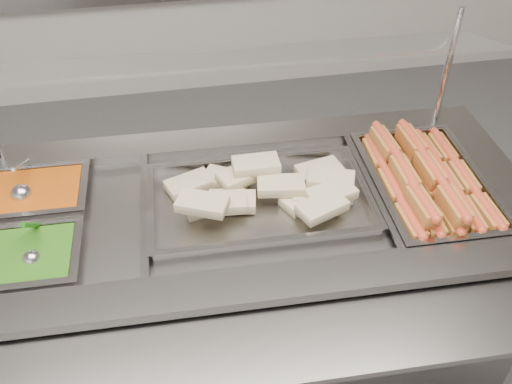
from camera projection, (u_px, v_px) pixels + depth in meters
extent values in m
cube|color=slate|center=(243.00, 294.00, 1.87)|extent=(1.62, 0.72, 0.77)
cube|color=gray|center=(258.00, 286.00, 1.37)|extent=(1.68, 0.17, 0.03)
cube|color=gray|center=(227.00, 139.00, 1.84)|extent=(1.68, 0.17, 0.03)
cube|color=gray|center=(499.00, 175.00, 1.70)|extent=(0.13, 0.51, 0.03)
cube|color=black|center=(241.00, 228.00, 1.67)|extent=(1.46, 0.55, 0.02)
cube|color=gray|center=(371.00, 186.00, 1.65)|extent=(0.03, 0.51, 0.01)
cube|color=gray|center=(145.00, 209.00, 1.57)|extent=(0.03, 0.51, 0.01)
cube|color=gray|center=(268.00, 345.00, 1.28)|extent=(1.61, 0.27, 0.02)
cylinder|color=silver|center=(447.00, 68.00, 1.77)|extent=(0.02, 0.02, 0.39)
cube|color=silver|center=(229.00, 59.00, 1.52)|extent=(1.48, 0.30, 0.08)
cube|color=#B83C0A|center=(39.00, 199.00, 1.65)|extent=(0.25, 0.20, 0.08)
cube|color=#215C0E|center=(25.00, 264.00, 1.46)|extent=(0.25, 0.20, 0.08)
cube|color=brown|center=(410.00, 224.00, 1.55)|extent=(0.05, 0.13, 0.05)
cylinder|color=red|center=(412.00, 218.00, 1.53)|extent=(0.03, 0.15, 0.03)
cube|color=brown|center=(391.00, 187.00, 1.66)|extent=(0.05, 0.13, 0.05)
cylinder|color=red|center=(392.00, 182.00, 1.65)|extent=(0.03, 0.15, 0.03)
cube|color=brown|center=(375.00, 156.00, 1.78)|extent=(0.05, 0.14, 0.05)
cylinder|color=red|center=(375.00, 151.00, 1.77)|extent=(0.03, 0.15, 0.03)
cube|color=brown|center=(430.00, 221.00, 1.55)|extent=(0.06, 0.14, 0.05)
cylinder|color=red|center=(431.00, 216.00, 1.54)|extent=(0.04, 0.15, 0.03)
cube|color=brown|center=(409.00, 186.00, 1.67)|extent=(0.05, 0.13, 0.05)
cylinder|color=red|center=(410.00, 181.00, 1.66)|extent=(0.03, 0.15, 0.03)
cube|color=brown|center=(391.00, 154.00, 1.79)|extent=(0.05, 0.13, 0.05)
cylinder|color=red|center=(392.00, 149.00, 1.78)|extent=(0.03, 0.15, 0.03)
cube|color=brown|center=(449.00, 219.00, 1.56)|extent=(0.05, 0.14, 0.05)
cylinder|color=red|center=(451.00, 214.00, 1.55)|extent=(0.04, 0.15, 0.03)
cube|color=brown|center=(427.00, 184.00, 1.68)|extent=(0.05, 0.14, 0.05)
cylinder|color=red|center=(429.00, 179.00, 1.66)|extent=(0.03, 0.15, 0.03)
cube|color=brown|center=(408.00, 153.00, 1.80)|extent=(0.05, 0.14, 0.05)
cylinder|color=red|center=(410.00, 148.00, 1.78)|extent=(0.03, 0.15, 0.03)
cube|color=brown|center=(468.00, 217.00, 1.57)|extent=(0.05, 0.14, 0.05)
cylinder|color=red|center=(470.00, 212.00, 1.55)|extent=(0.04, 0.15, 0.03)
cube|color=brown|center=(446.00, 182.00, 1.68)|extent=(0.05, 0.13, 0.05)
cylinder|color=red|center=(447.00, 177.00, 1.67)|extent=(0.03, 0.15, 0.03)
cube|color=brown|center=(425.00, 151.00, 1.80)|extent=(0.05, 0.13, 0.05)
cylinder|color=red|center=(427.00, 146.00, 1.79)|extent=(0.03, 0.15, 0.03)
cube|color=brown|center=(487.00, 215.00, 1.57)|extent=(0.05, 0.13, 0.05)
cylinder|color=red|center=(489.00, 210.00, 1.56)|extent=(0.03, 0.15, 0.03)
cube|color=brown|center=(463.00, 180.00, 1.69)|extent=(0.05, 0.14, 0.05)
cylinder|color=red|center=(465.00, 175.00, 1.68)|extent=(0.03, 0.15, 0.03)
cube|color=brown|center=(442.00, 150.00, 1.81)|extent=(0.05, 0.13, 0.05)
cylinder|color=red|center=(443.00, 145.00, 1.80)|extent=(0.03, 0.15, 0.03)
cube|color=brown|center=(422.00, 207.00, 1.53)|extent=(0.05, 0.13, 0.05)
cylinder|color=red|center=(424.00, 201.00, 1.52)|extent=(0.03, 0.15, 0.03)
cube|color=brown|center=(404.00, 174.00, 1.64)|extent=(0.05, 0.13, 0.05)
cylinder|color=red|center=(405.00, 169.00, 1.62)|extent=(0.03, 0.15, 0.03)
cube|color=brown|center=(384.00, 144.00, 1.75)|extent=(0.05, 0.13, 0.05)
cylinder|color=red|center=(385.00, 138.00, 1.74)|extent=(0.03, 0.15, 0.03)
cube|color=brown|center=(453.00, 206.00, 1.53)|extent=(0.05, 0.13, 0.05)
cylinder|color=red|center=(455.00, 201.00, 1.52)|extent=(0.03, 0.15, 0.03)
cube|color=brown|center=(430.00, 170.00, 1.65)|extent=(0.05, 0.13, 0.05)
cylinder|color=red|center=(431.00, 165.00, 1.64)|extent=(0.03, 0.15, 0.03)
cube|color=brown|center=(411.00, 142.00, 1.76)|extent=(0.05, 0.13, 0.05)
cylinder|color=red|center=(412.00, 136.00, 1.75)|extent=(0.03, 0.15, 0.03)
cube|color=tan|center=(326.00, 200.00, 1.60)|extent=(0.15, 0.11, 0.03)
cube|color=tan|center=(226.00, 179.00, 1.67)|extent=(0.15, 0.13, 0.03)
cube|color=tan|center=(232.00, 202.00, 1.60)|extent=(0.15, 0.10, 0.03)
cube|color=tan|center=(208.00, 205.00, 1.60)|extent=(0.15, 0.10, 0.03)
cube|color=tan|center=(305.00, 199.00, 1.62)|extent=(0.15, 0.13, 0.03)
cube|color=tan|center=(318.00, 199.00, 1.61)|extent=(0.15, 0.13, 0.03)
cube|color=tan|center=(189.00, 184.00, 1.66)|extent=(0.15, 0.12, 0.03)
cube|color=tan|center=(319.00, 171.00, 1.71)|extent=(0.15, 0.10, 0.03)
cube|color=tan|center=(222.00, 203.00, 1.56)|extent=(0.14, 0.09, 0.03)
cube|color=tan|center=(331.00, 179.00, 1.64)|extent=(0.15, 0.12, 0.03)
cube|color=tan|center=(241.00, 175.00, 1.65)|extent=(0.15, 0.12, 0.03)
cube|color=tan|center=(322.00, 207.00, 1.54)|extent=(0.15, 0.12, 0.03)
cube|color=tan|center=(281.00, 186.00, 1.61)|extent=(0.14, 0.10, 0.03)
cube|color=tan|center=(331.00, 194.00, 1.59)|extent=(0.15, 0.11, 0.03)
cube|color=tan|center=(256.00, 165.00, 1.64)|extent=(0.13, 0.08, 0.03)
cube|color=tan|center=(202.00, 204.00, 1.51)|extent=(0.15, 0.12, 0.03)
sphere|color=silver|center=(22.00, 195.00, 1.61)|extent=(0.06, 0.06, 0.06)
cylinder|color=silver|center=(21.00, 165.00, 1.63)|extent=(0.02, 0.15, 0.08)
sphere|color=silver|center=(32.00, 260.00, 1.43)|extent=(0.05, 0.05, 0.05)
cylinder|color=#186812|center=(31.00, 225.00, 1.45)|extent=(0.02, 0.11, 0.11)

